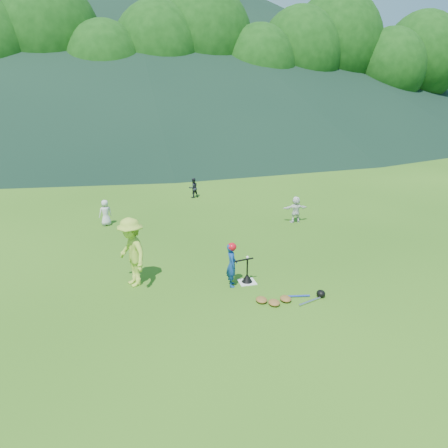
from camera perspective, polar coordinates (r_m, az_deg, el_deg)
name	(u,v)px	position (r m, az deg, el deg)	size (l,w,h in m)	color
ground	(247,282)	(12.03, 3.03, -7.62)	(120.00, 120.00, 0.00)	#2B5914
home_plate	(247,282)	(12.02, 3.03, -7.57)	(0.45, 0.45, 0.02)	silver
baseball	(247,257)	(11.73, 3.08, -4.36)	(0.08, 0.08, 0.08)	white
batter_child	(232,265)	(11.60, 1.02, -5.37)	(0.43, 0.28, 1.19)	navy
adult_coach	(132,252)	(11.77, -11.99, -3.62)	(1.21, 0.70, 1.87)	#9FC138
fielder_a	(105,213)	(17.21, -15.23, 1.43)	(0.49, 0.32, 1.00)	silver
fielder_b	(193,188)	(20.83, -4.03, 4.73)	(0.46, 0.36, 0.95)	black
fielder_d	(296,209)	(17.19, 9.35, 1.89)	(0.97, 0.31, 1.04)	white
batting_tee	(247,278)	(11.97, 3.04, -7.06)	(0.30, 0.30, 0.68)	black
batter_gear	(233,248)	(11.42, 1.15, -3.13)	(0.73, 0.26, 0.55)	red
equipment_pile	(286,299)	(11.11, 8.08, -9.66)	(1.80, 0.64, 0.19)	olive
outfield_fence	(149,139)	(38.75, -9.71, 10.89)	(70.07, 0.08, 1.33)	gray
tree_line	(142,50)	(44.42, -10.71, 21.40)	(70.04, 11.40, 14.82)	#382314
distant_hills	(77,29)	(92.78, -18.67, 22.97)	(155.00, 140.00, 32.00)	black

